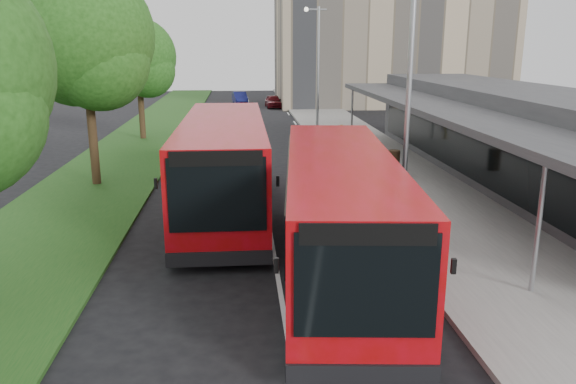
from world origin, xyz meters
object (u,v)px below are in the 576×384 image
at_px(bus_second, 224,165).
at_px(car_near, 273,101).
at_px(tree_far, 138,62).
at_px(bollard, 341,133).
at_px(lamp_post_near, 407,82).
at_px(tree_mid, 85,45).
at_px(lamp_post_far, 317,62).
at_px(litter_bin, 394,161).
at_px(car_far, 240,98).
at_px(bus_main, 339,213).

bearing_deg(bus_second, car_near, 83.90).
distance_m(tree_far, bus_second, 17.52).
distance_m(tree_far, bollard, 13.14).
bearing_deg(car_near, bollard, -84.59).
relative_size(tree_far, bollard, 7.65).
relative_size(lamp_post_near, bus_second, 0.69).
relative_size(tree_mid, lamp_post_far, 1.12).
distance_m(bollard, car_near, 20.75).
distance_m(litter_bin, car_far, 33.87).
bearing_deg(litter_bin, bus_main, -112.06).
relative_size(tree_mid, tree_far, 1.21).
xyz_separation_m(lamp_post_far, car_near, (-1.81, 17.18, -4.12)).
xyz_separation_m(tree_far, lamp_post_far, (11.13, 0.95, -0.08)).
xyz_separation_m(bus_main, litter_bin, (4.46, 11.00, -0.95)).
bearing_deg(car_far, lamp_post_far, -83.77).
relative_size(bus_main, litter_bin, 11.24).
bearing_deg(car_far, bus_main, -93.87).
bearing_deg(bus_second, tree_far, 108.89).
relative_size(tree_mid, bollard, 9.24).
height_order(tree_mid, car_far, tree_mid).
bearing_deg(lamp_post_near, litter_bin, 76.12).
distance_m(litter_bin, car_near, 29.51).
bearing_deg(bus_second, bollard, 64.48).
bearing_deg(bus_second, lamp_post_near, -25.80).
bearing_deg(car_near, car_far, 126.62).
distance_m(lamp_post_far, litter_bin, 12.90).
bearing_deg(litter_bin, car_far, 101.83).
height_order(lamp_post_near, bus_second, lamp_post_near).
xyz_separation_m(lamp_post_near, car_far, (-4.99, 41.07, -4.12)).
bearing_deg(bus_main, lamp_post_far, 89.39).
distance_m(tree_far, car_far, 23.24).
distance_m(tree_far, car_near, 20.81).
bearing_deg(bollard, bus_main, -100.35).
height_order(lamp_post_far, bus_second, lamp_post_far).
relative_size(lamp_post_near, litter_bin, 8.04).
relative_size(lamp_post_far, car_far, 2.21).
relative_size(bus_second, car_near, 3.31).
bearing_deg(tree_mid, car_near, 72.82).
relative_size(bus_second, litter_bin, 11.71).
distance_m(lamp_post_near, bus_main, 5.05).
bearing_deg(lamp_post_near, bus_main, -129.07).
xyz_separation_m(tree_mid, lamp_post_far, (11.13, 12.95, -1.08)).
xyz_separation_m(lamp_post_far, litter_bin, (1.96, -12.08, -4.07)).
relative_size(bus_main, car_near, 3.18).
distance_m(bus_main, litter_bin, 11.90).
distance_m(tree_mid, bus_main, 13.96).
height_order(bus_main, car_near, bus_main).
height_order(bus_second, litter_bin, bus_second).
xyz_separation_m(lamp_post_far, bus_main, (-2.50, -23.08, -3.12)).
xyz_separation_m(tree_mid, bus_second, (5.54, -4.33, -4.11)).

